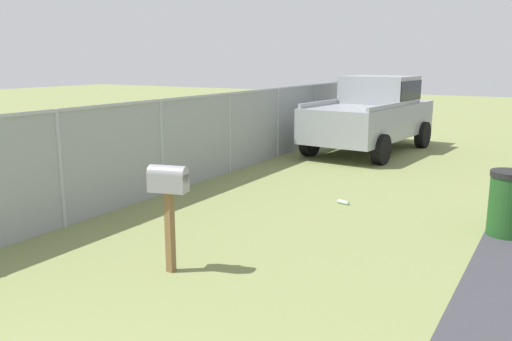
# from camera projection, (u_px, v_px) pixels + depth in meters

# --- Properties ---
(mailbox) EXTENTS (0.31, 0.49, 1.33)m
(mailbox) POSITION_uv_depth(u_px,v_px,m) (168.00, 188.00, 6.22)
(mailbox) COLOR brown
(mailbox) RESTS_ON ground
(pickup_truck) EXTENTS (4.96, 2.59, 2.09)m
(pickup_truck) POSITION_uv_depth(u_px,v_px,m) (372.00, 112.00, 14.73)
(pickup_truck) COLOR #93999E
(pickup_truck) RESTS_ON ground
(trash_bin) EXTENTS (0.57, 0.57, 0.97)m
(trash_bin) POSITION_uv_depth(u_px,v_px,m) (508.00, 203.00, 7.66)
(trash_bin) COLOR #1E4C1E
(trash_bin) RESTS_ON ground
(fence_section) EXTENTS (16.36, 0.07, 1.83)m
(fence_section) POSITION_uv_depth(u_px,v_px,m) (198.00, 136.00, 10.87)
(fence_section) COLOR #9EA3A8
(fence_section) RESTS_ON ground
(litter_bottle_far_scatter) EXTENTS (0.12, 0.23, 0.07)m
(litter_bottle_far_scatter) POSITION_uv_depth(u_px,v_px,m) (343.00, 202.00, 9.42)
(litter_bottle_far_scatter) COLOR #B2D8BF
(litter_bottle_far_scatter) RESTS_ON ground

